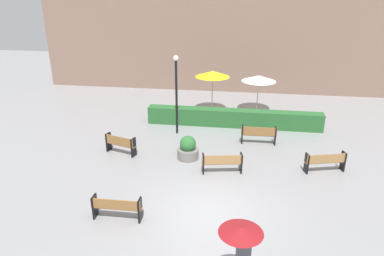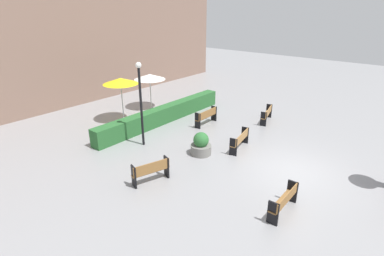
# 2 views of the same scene
# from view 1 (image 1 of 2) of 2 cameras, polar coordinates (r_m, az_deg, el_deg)

# --- Properties ---
(ground_plane) EXTENTS (60.00, 60.00, 0.00)m
(ground_plane) POSITION_cam_1_polar(r_m,az_deg,el_deg) (12.69, 2.26, -13.47)
(ground_plane) COLOR gray
(bench_back_row) EXTENTS (1.75, 0.40, 0.92)m
(bench_back_row) POSITION_cam_1_polar(r_m,az_deg,el_deg) (17.85, 10.72, -0.91)
(bench_back_row) COLOR olive
(bench_back_row) RESTS_ON ground
(bench_far_right) EXTENTS (1.76, 0.78, 0.86)m
(bench_far_right) POSITION_cam_1_polar(r_m,az_deg,el_deg) (15.95, 20.74, -4.99)
(bench_far_right) COLOR #9E7242
(bench_far_right) RESTS_ON ground
(bench_mid_center) EXTENTS (1.75, 0.67, 0.87)m
(bench_mid_center) POSITION_cam_1_polar(r_m,az_deg,el_deg) (14.89, 4.90, -5.50)
(bench_mid_center) COLOR #9E7242
(bench_mid_center) RESTS_ON ground
(bench_near_left) EXTENTS (1.70, 0.40, 0.83)m
(bench_near_left) POSITION_cam_1_polar(r_m,az_deg,el_deg) (12.36, -12.06, -12.33)
(bench_near_left) COLOR olive
(bench_near_left) RESTS_ON ground
(bench_far_left) EXTENTS (1.57, 0.80, 0.91)m
(bench_far_left) POSITION_cam_1_polar(r_m,az_deg,el_deg) (16.82, -11.51, -2.46)
(bench_far_left) COLOR olive
(bench_far_left) RESTS_ON ground
(pedestrian_with_umbrella) EXTENTS (1.08, 1.08, 2.12)m
(pedestrian_with_umbrella) POSITION_cam_1_polar(r_m,az_deg,el_deg) (9.09, 8.03, -18.98)
(pedestrian_with_umbrella) COLOR #4C515B
(pedestrian_with_umbrella) RESTS_ON ground
(planter_pot) EXTENTS (0.98, 0.98, 1.10)m
(planter_pot) POSITION_cam_1_polar(r_m,az_deg,el_deg) (16.09, -0.66, -3.41)
(planter_pot) COLOR slate
(planter_pot) RESTS_ON ground
(lamp_post) EXTENTS (0.28, 0.28, 4.17)m
(lamp_post) POSITION_cam_1_polar(r_m,az_deg,el_deg) (18.21, -2.54, 6.57)
(lamp_post) COLOR black
(lamp_post) RESTS_ON ground
(patio_umbrella_yellow) EXTENTS (2.06, 2.06, 2.65)m
(patio_umbrella_yellow) POSITION_cam_1_polar(r_m,az_deg,el_deg) (21.40, 3.35, 8.70)
(patio_umbrella_yellow) COLOR silver
(patio_umbrella_yellow) RESTS_ON ground
(patio_umbrella_white) EXTENTS (2.08, 2.08, 2.36)m
(patio_umbrella_white) POSITION_cam_1_polar(r_m,az_deg,el_deg) (21.90, 10.73, 7.87)
(patio_umbrella_white) COLOR silver
(patio_umbrella_white) RESTS_ON ground
(hedge_strip) EXTENTS (9.69, 0.70, 0.97)m
(hedge_strip) POSITION_cam_1_polar(r_m,az_deg,el_deg) (19.93, 6.71, 1.60)
(hedge_strip) COLOR #28602D
(hedge_strip) RESTS_ON ground
(building_facade) EXTENTS (28.00, 1.20, 8.32)m
(building_facade) POSITION_cam_1_polar(r_m,az_deg,el_deg) (26.51, 6.29, 14.87)
(building_facade) COLOR #846656
(building_facade) RESTS_ON ground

